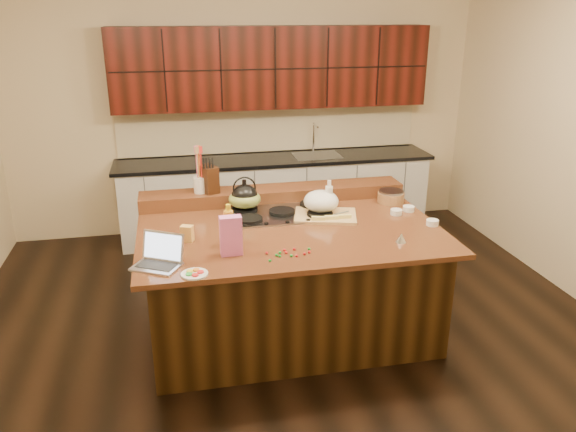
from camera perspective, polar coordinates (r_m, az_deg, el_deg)
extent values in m
cube|color=black|center=(4.93, 0.12, -11.23)|extent=(5.50, 5.00, 0.01)
cube|color=beige|center=(6.78, -4.35, 9.85)|extent=(5.50, 0.01, 2.70)
cube|color=beige|center=(2.20, 14.33, -14.14)|extent=(5.50, 0.01, 2.70)
cube|color=black|center=(4.71, 0.13, -6.61)|extent=(2.22, 1.42, 0.88)
cube|color=black|center=(4.52, 0.13, -1.40)|extent=(2.40, 1.60, 0.04)
cube|color=black|center=(5.14, -1.50, 2.25)|extent=(2.40, 0.30, 0.12)
cube|color=gray|center=(4.79, -0.62, 0.17)|extent=(0.92, 0.52, 0.02)
cylinder|color=black|center=(4.86, -4.39, 0.68)|extent=(0.22, 0.22, 0.03)
cylinder|color=black|center=(4.96, 2.48, 1.17)|extent=(0.22, 0.22, 0.03)
cylinder|color=black|center=(4.61, -3.96, -0.37)|extent=(0.22, 0.22, 0.03)
cylinder|color=black|center=(4.73, 3.26, 0.16)|extent=(0.22, 0.22, 0.03)
cylinder|color=black|center=(4.78, -0.62, 0.42)|extent=(0.22, 0.22, 0.03)
cube|color=silver|center=(6.73, -1.23, 1.90)|extent=(3.60, 0.62, 0.90)
cube|color=black|center=(6.60, -1.26, 5.78)|extent=(3.70, 0.66, 0.04)
cube|color=gray|center=(6.70, 2.97, 6.12)|extent=(0.55, 0.42, 0.01)
cylinder|color=gray|center=(6.83, 2.61, 7.99)|extent=(0.02, 0.02, 0.36)
cube|color=black|center=(6.57, -1.58, 14.84)|extent=(3.60, 0.34, 0.90)
cube|color=beige|center=(6.83, -1.77, 8.69)|extent=(3.60, 0.03, 0.50)
ellipsoid|color=black|center=(4.82, -4.43, 2.03)|extent=(0.23, 0.23, 0.20)
ellipsoid|color=olive|center=(4.83, -4.42, 1.73)|extent=(0.34, 0.34, 0.15)
cube|color=#B7B7BC|center=(3.93, -13.22, -5.03)|extent=(0.37, 0.34, 0.01)
cube|color=black|center=(3.92, -13.23, -4.91)|extent=(0.29, 0.24, 0.00)
cube|color=#B7B7BC|center=(3.97, -12.57, -3.00)|extent=(0.30, 0.21, 0.20)
cube|color=silver|center=(3.96, -12.61, -3.03)|extent=(0.27, 0.18, 0.17)
cylinder|color=gold|center=(4.16, -6.02, -1.23)|extent=(0.09, 0.09, 0.27)
cylinder|color=silver|center=(4.78, 4.17, 1.60)|extent=(0.08, 0.08, 0.25)
cube|color=tan|center=(4.75, 3.81, 0.04)|extent=(0.60, 0.50, 0.02)
ellipsoid|color=white|center=(4.78, 3.38, 1.50)|extent=(0.30, 0.30, 0.19)
cube|color=#EDD872|center=(4.61, 3.10, -0.24)|extent=(0.11, 0.03, 0.03)
cube|color=#EDD872|center=(4.64, 4.44, -0.14)|extent=(0.11, 0.03, 0.03)
cube|color=#EDD872|center=(4.67, 5.76, -0.04)|extent=(0.11, 0.03, 0.03)
cylinder|color=gray|center=(4.76, 5.17, 0.26)|extent=(0.20, 0.08, 0.01)
cylinder|color=white|center=(4.88, 10.94, 0.40)|extent=(0.11, 0.11, 0.04)
cylinder|color=white|center=(4.70, 14.46, -0.64)|extent=(0.11, 0.11, 0.04)
cylinder|color=white|center=(4.98, 12.16, 0.74)|extent=(0.11, 0.11, 0.04)
cylinder|color=#996B3F|center=(5.18, 10.40, 1.88)|extent=(0.31, 0.31, 0.09)
cone|color=silver|center=(4.31, 11.41, -2.18)|extent=(0.10, 0.10, 0.07)
cube|color=pink|center=(3.99, -5.82, -2.00)|extent=(0.16, 0.09, 0.29)
cylinder|color=white|center=(3.78, -9.48, -5.83)|extent=(0.22, 0.22, 0.01)
cube|color=#DFA94E|center=(4.29, -10.21, -1.77)|extent=(0.11, 0.09, 0.13)
cylinder|color=white|center=(5.03, -8.89, 3.15)|extent=(0.15, 0.15, 0.14)
cube|color=black|center=(5.02, -8.08, 3.73)|extent=(0.18, 0.22, 0.24)
ellipsoid|color=red|center=(4.07, -0.36, -3.49)|extent=(0.02, 0.02, 0.02)
ellipsoid|color=#198C26|center=(3.98, 0.35, -4.05)|extent=(0.02, 0.02, 0.02)
ellipsoid|color=red|center=(4.03, -0.19, -3.72)|extent=(0.02, 0.02, 0.02)
ellipsoid|color=#198C26|center=(4.03, -0.82, -3.74)|extent=(0.02, 0.02, 0.02)
ellipsoid|color=red|center=(4.03, -2.17, -3.78)|extent=(0.02, 0.02, 0.02)
ellipsoid|color=#198C26|center=(3.99, -1.18, -3.99)|extent=(0.02, 0.02, 0.02)
ellipsoid|color=red|center=(4.04, 2.17, -3.68)|extent=(0.02, 0.02, 0.02)
ellipsoid|color=#198C26|center=(3.91, -1.85, -4.54)|extent=(0.02, 0.02, 0.02)
ellipsoid|color=red|center=(3.98, 0.89, -4.06)|extent=(0.02, 0.02, 0.02)
ellipsoid|color=#198C26|center=(4.10, 2.16, -3.36)|extent=(0.02, 0.02, 0.02)
ellipsoid|color=red|center=(4.02, 1.68, -3.85)|extent=(0.02, 0.02, 0.02)
ellipsoid|color=#198C26|center=(3.98, -0.85, -4.08)|extent=(0.02, 0.02, 0.02)
ellipsoid|color=red|center=(4.09, 0.64, -3.38)|extent=(0.02, 0.02, 0.02)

